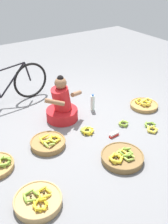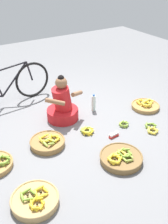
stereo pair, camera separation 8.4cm
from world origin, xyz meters
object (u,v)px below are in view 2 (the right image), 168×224
at_px(banana_basket_front_center, 48,142).
at_px(banana_basket_front_right, 145,105).
at_px(banana_basket_back_right, 121,158).
at_px(loose_bananas_back_center, 87,131).
at_px(loose_bananas_back_left, 152,129).
at_px(vendor_woman_front, 62,106).
at_px(water_bottle, 94,103).
at_px(bicycle_leaning, 6,86).
at_px(loose_bananas_mid_right, 124,124).
at_px(packet_carton_stack, 114,135).
at_px(banana_basket_near_bicycle, 35,200).

bearing_deg(banana_basket_front_center, banana_basket_front_right, 1.82).
relative_size(banana_basket_back_right, banana_basket_front_right, 1.15).
relative_size(loose_bananas_back_center, loose_bananas_back_left, 0.81).
height_order(vendor_woman_front, water_bottle, vendor_woman_front).
height_order(bicycle_leaning, banana_basket_front_right, bicycle_leaning).
xyz_separation_m(loose_bananas_mid_right, water_bottle, (-0.14, 0.66, 0.12)).
xyz_separation_m(loose_bananas_back_center, packet_carton_stack, (0.28, -0.31, 0.00)).
height_order(bicycle_leaning, loose_bananas_back_center, bicycle_leaning).
distance_m(vendor_woman_front, banana_basket_near_bicycle, 1.76).
bearing_deg(loose_bananas_back_center, vendor_woman_front, 103.75).
distance_m(bicycle_leaning, packet_carton_stack, 2.12).
distance_m(bicycle_leaning, loose_bananas_back_center, 1.71).
distance_m(banana_basket_near_bicycle, water_bottle, 2.13).
xyz_separation_m(banana_basket_near_bicycle, loose_bananas_back_left, (2.10, 0.35, -0.03)).
bearing_deg(vendor_woman_front, loose_bananas_back_center, -76.25).
xyz_separation_m(vendor_woman_front, bicycle_leaning, (-0.61, 0.97, 0.11)).
bearing_deg(packet_carton_stack, banana_basket_front_right, 21.48).
relative_size(loose_bananas_mid_right, loose_bananas_back_left, 0.58).
distance_m(bicycle_leaning, loose_bananas_back_left, 2.60).
distance_m(banana_basket_back_right, water_bottle, 1.36).
xyz_separation_m(banana_basket_back_right, loose_bananas_back_left, (0.86, 0.30, -0.03)).
xyz_separation_m(banana_basket_back_right, banana_basket_front_center, (-0.68, 0.81, -0.00)).
relative_size(banana_basket_front_center, loose_bananas_mid_right, 2.71).
bearing_deg(loose_bananas_mid_right, vendor_woman_front, 136.02).
relative_size(banana_basket_back_right, loose_bananas_mid_right, 3.07).
distance_m(loose_bananas_mid_right, loose_bananas_back_center, 0.62).
height_order(banana_basket_front_right, banana_basket_near_bicycle, banana_basket_near_bicycle).
xyz_separation_m(bicycle_leaning, banana_basket_near_bicycle, (-0.46, -2.35, -0.30)).
xyz_separation_m(loose_bananas_back_center, water_bottle, (0.45, 0.50, 0.12)).
xyz_separation_m(vendor_woman_front, banana_basket_front_right, (1.43, -0.46, -0.20)).
distance_m(bicycle_leaning, banana_basket_front_center, 1.52).
bearing_deg(water_bottle, banana_basket_back_right, -108.04).
bearing_deg(banana_basket_back_right, loose_bananas_back_center, 92.36).
relative_size(banana_basket_front_right, loose_bananas_mid_right, 2.67).
bearing_deg(packet_carton_stack, water_bottle, 78.08).
bearing_deg(bicycle_leaning, packet_carton_stack, -60.72).
height_order(banana_basket_back_right, banana_basket_front_center, banana_basket_back_right).
relative_size(banana_basket_near_bicycle, packet_carton_stack, 3.12).
bearing_deg(loose_bananas_back_left, banana_basket_front_center, 161.60).
xyz_separation_m(banana_basket_front_center, water_bottle, (1.11, 0.48, 0.09)).
bearing_deg(banana_basket_front_right, banana_basket_near_bicycle, -159.75).
bearing_deg(banana_basket_back_right, packet_carton_stack, 62.47).
height_order(vendor_woman_front, loose_bananas_back_center, vendor_woman_front).
height_order(bicycle_leaning, loose_bananas_mid_right, bicycle_leaning).
relative_size(vendor_woman_front, loose_bananas_back_left, 2.43).
xyz_separation_m(banana_basket_back_right, banana_basket_front_right, (1.26, 0.88, -0.01)).
bearing_deg(vendor_woman_front, loose_bananas_back_left, -45.18).
bearing_deg(bicycle_leaning, banana_basket_front_center, -86.56).
height_order(banana_basket_front_right, loose_bananas_back_left, banana_basket_front_right).
relative_size(vendor_woman_front, banana_basket_front_right, 1.58).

